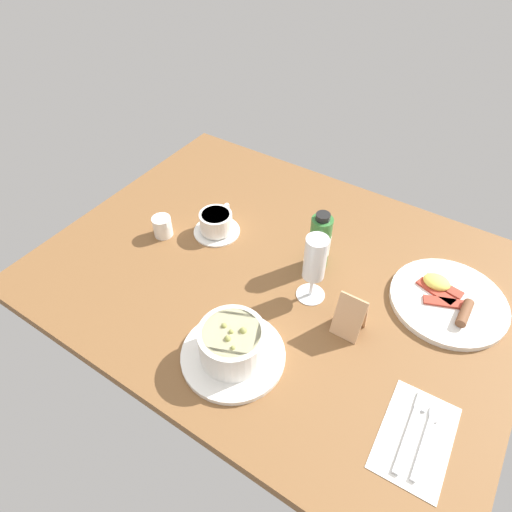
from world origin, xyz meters
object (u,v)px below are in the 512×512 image
cutlery_setting (417,435)px  wine_glass (315,261)px  porridge_bowl (232,345)px  sauce_bottle_green (319,242)px  menu_card (351,314)px  creamer_jug (163,226)px  breakfast_plate (448,300)px  coffee_cup (216,223)px

cutlery_setting → wine_glass: 37.38cm
porridge_bowl → sauce_bottle_green: (1.99, 32.24, 3.23)cm
cutlery_setting → menu_card: bearing=144.5°
sauce_bottle_green → menu_card: size_ratio=1.49×
creamer_jug → wine_glass: wine_glass is taller
creamer_jug → sauce_bottle_green: bearing=17.5°
cutlery_setting → menu_card: size_ratio=1.81×
porridge_bowl → cutlery_setting: 36.65cm
cutlery_setting → breakfast_plate: bearing=97.3°
porridge_bowl → wine_glass: 24.46cm
sauce_bottle_green → porridge_bowl: bearing=-93.5°
breakfast_plate → wine_glass: bearing=-151.2°
menu_card → sauce_bottle_green: bearing=136.9°
wine_glass → menu_card: 13.05cm
cutlery_setting → porridge_bowl: bearing=-172.7°
cutlery_setting → creamer_jug: creamer_jug is taller
coffee_cup → menu_card: size_ratio=1.24×
sauce_bottle_green → menu_card: sauce_bottle_green is taller
creamer_jug → breakfast_plate: bearing=14.3°
cutlery_setting → breakfast_plate: breakfast_plate is taller
wine_glass → sauce_bottle_green: size_ratio=1.09×
coffee_cup → sauce_bottle_green: 28.04cm
creamer_jug → breakfast_plate: (68.27, 17.41, -1.89)cm
coffee_cup → wine_glass: bearing=-10.6°
wine_glass → menu_card: (11.06, -4.12, -5.57)cm
sauce_bottle_green → wine_glass: bearing=-70.5°
cutlery_setting → breakfast_plate: 33.20cm
creamer_jug → porridge_bowl: bearing=-29.0°
porridge_bowl → sauce_bottle_green: size_ratio=1.34×
porridge_bowl → breakfast_plate: (31.91, 37.57, -3.15)cm
wine_glass → menu_card: wine_glass is taller
porridge_bowl → wine_glass: (5.29, 22.91, 6.75)cm
creamer_jug → cutlery_setting: bearing=-12.1°
wine_glass → sauce_bottle_green: (-3.31, 9.33, -3.52)cm
sauce_bottle_green → breakfast_plate: sauce_bottle_green is taller
cutlery_setting → menu_card: 24.83cm
creamer_jug → sauce_bottle_green: sauce_bottle_green is taller
porridge_bowl → breakfast_plate: bearing=49.7°
creamer_jug → menu_card: menu_card is taller
cutlery_setting → creamer_jug: 74.20cm
creamer_jug → sauce_bottle_green: 40.45cm
creamer_jug → menu_card: size_ratio=0.56×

